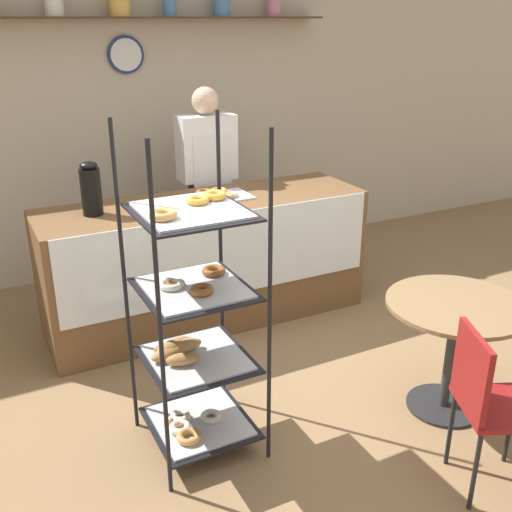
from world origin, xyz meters
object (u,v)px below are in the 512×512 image
cafe_table (454,329)px  coffee_carafe (91,189)px  pastry_rack (192,326)px  person_worker (208,183)px  donut_tray_counter (219,195)px  cafe_chair (486,395)px

cafe_table → coffee_carafe: (-1.65, 1.80, 0.61)m
pastry_rack → cafe_table: bearing=-15.1°
person_worker → donut_tray_counter: (-0.12, -0.50, 0.05)m
cafe_table → coffee_carafe: coffee_carafe is taller
cafe_chair → person_worker: bearing=28.5°
person_worker → cafe_chair: (0.25, -2.87, -0.41)m
person_worker → cafe_table: (0.59, -2.30, -0.40)m
person_worker → coffee_carafe: person_worker is taller
coffee_carafe → person_worker: bearing=25.2°
pastry_rack → coffee_carafe: (-0.17, 1.40, 0.42)m
pastry_rack → cafe_table: size_ratio=2.21×
cafe_table → coffee_carafe: size_ratio=2.18×
cafe_chair → coffee_carafe: size_ratio=2.36×
pastry_rack → coffee_carafe: 1.47m
pastry_rack → person_worker: pastry_rack is taller
cafe_table → coffee_carafe: 2.52m
pastry_rack → donut_tray_counter: size_ratio=3.80×
pastry_rack → cafe_chair: bearing=-40.3°
cafe_table → cafe_chair: size_ratio=0.92×
pastry_rack → donut_tray_counter: pastry_rack is taller
person_worker → donut_tray_counter: bearing=-102.9°
pastry_rack → donut_tray_counter: bearing=60.8°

